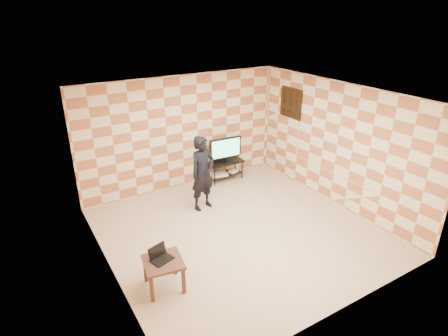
% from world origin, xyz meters
% --- Properties ---
extents(floor, '(5.00, 5.00, 0.00)m').
position_xyz_m(floor, '(0.00, 0.00, 0.00)').
color(floor, tan).
rests_on(floor, ground).
extents(wall_back, '(5.00, 0.02, 2.70)m').
position_xyz_m(wall_back, '(0.00, 2.50, 1.35)').
color(wall_back, beige).
rests_on(wall_back, ground).
extents(wall_front, '(5.00, 0.02, 2.70)m').
position_xyz_m(wall_front, '(0.00, -2.50, 1.35)').
color(wall_front, beige).
rests_on(wall_front, ground).
extents(wall_left, '(0.02, 5.00, 2.70)m').
position_xyz_m(wall_left, '(-2.50, 0.00, 1.35)').
color(wall_left, beige).
rests_on(wall_left, ground).
extents(wall_right, '(0.02, 5.00, 2.70)m').
position_xyz_m(wall_right, '(2.50, 0.00, 1.35)').
color(wall_right, beige).
rests_on(wall_right, ground).
extents(ceiling, '(5.00, 5.00, 0.02)m').
position_xyz_m(ceiling, '(0.00, 0.00, 2.70)').
color(ceiling, white).
rests_on(ceiling, wall_back).
extents(wall_art, '(0.04, 0.72, 0.72)m').
position_xyz_m(wall_art, '(2.47, 1.55, 1.95)').
color(wall_art, black).
rests_on(wall_art, wall_right).
extents(tv_stand, '(0.93, 0.42, 0.50)m').
position_xyz_m(tv_stand, '(1.01, 2.21, 0.36)').
color(tv_stand, black).
rests_on(tv_stand, floor).
extents(tv, '(0.86, 0.18, 0.62)m').
position_xyz_m(tv, '(1.01, 2.20, 0.84)').
color(tv, black).
rests_on(tv, tv_stand).
extents(dvd_player, '(0.44, 0.35, 0.07)m').
position_xyz_m(dvd_player, '(0.80, 2.18, 0.21)').
color(dvd_player, '#AEAEB0').
rests_on(dvd_player, tv_stand).
extents(game_console, '(0.27, 0.22, 0.05)m').
position_xyz_m(game_console, '(1.23, 2.17, 0.20)').
color(game_console, silver).
rests_on(game_console, tv_stand).
extents(side_table, '(0.68, 0.68, 0.50)m').
position_xyz_m(side_table, '(-1.89, -0.70, 0.41)').
color(side_table, '#392317').
rests_on(side_table, floor).
extents(laptop, '(0.38, 0.34, 0.22)m').
position_xyz_m(laptop, '(-1.91, -0.63, 0.55)').
color(laptop, black).
rests_on(laptop, side_table).
extents(person, '(0.67, 0.51, 1.66)m').
position_xyz_m(person, '(-0.15, 1.23, 0.83)').
color(person, black).
rests_on(person, floor).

